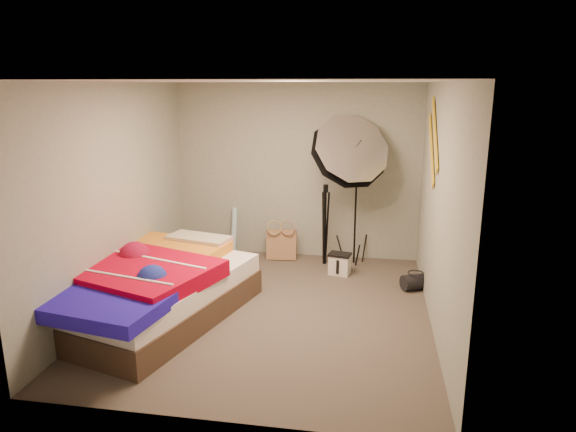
% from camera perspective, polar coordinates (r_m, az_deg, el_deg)
% --- Properties ---
extents(floor, '(4.00, 4.00, 0.00)m').
position_cam_1_polar(floor, '(5.89, -1.94, -10.41)').
color(floor, '#4E453B').
rests_on(floor, ground).
extents(ceiling, '(4.00, 4.00, 0.00)m').
position_cam_1_polar(ceiling, '(5.34, -2.18, 14.73)').
color(ceiling, silver).
rests_on(ceiling, wall_back).
extents(wall_back, '(3.50, 0.00, 3.50)m').
position_cam_1_polar(wall_back, '(7.42, 1.00, 4.93)').
color(wall_back, '#989C8D').
rests_on(wall_back, floor).
extents(wall_front, '(3.50, 0.00, 3.50)m').
position_cam_1_polar(wall_front, '(3.62, -8.34, -5.42)').
color(wall_front, '#989C8D').
rests_on(wall_front, floor).
extents(wall_left, '(0.00, 4.00, 4.00)m').
position_cam_1_polar(wall_left, '(6.07, -18.49, 2.06)').
color(wall_left, '#989C8D').
rests_on(wall_left, floor).
extents(wall_right, '(0.00, 4.00, 4.00)m').
position_cam_1_polar(wall_right, '(5.42, 16.40, 0.81)').
color(wall_right, '#989C8D').
rests_on(wall_right, floor).
extents(tote_bag, '(0.45, 0.22, 0.45)m').
position_cam_1_polar(tote_bag, '(7.46, -0.72, -3.18)').
color(tote_bag, tan).
rests_on(tote_bag, floor).
extents(wrapping_roll, '(0.10, 0.21, 0.69)m').
position_cam_1_polar(wrapping_roll, '(7.71, -6.02, -1.68)').
color(wrapping_roll, '#67BCD9').
rests_on(wrapping_roll, floor).
extents(camera_case, '(0.30, 0.24, 0.27)m').
position_cam_1_polar(camera_case, '(6.92, 5.76, -5.40)').
color(camera_case, silver).
rests_on(camera_case, floor).
extents(duffel_bag, '(0.38, 0.32, 0.20)m').
position_cam_1_polar(duffel_bag, '(6.59, 13.95, -7.12)').
color(duffel_bag, black).
rests_on(duffel_bag, floor).
extents(wall_stripe_upper, '(0.02, 0.91, 0.78)m').
position_cam_1_polar(wall_stripe_upper, '(5.90, 16.02, 8.81)').
color(wall_stripe_upper, gold).
rests_on(wall_stripe_upper, wall_right).
extents(wall_stripe_lower, '(0.02, 0.91, 0.78)m').
position_cam_1_polar(wall_stripe_lower, '(6.17, 15.64, 7.18)').
color(wall_stripe_lower, gold).
rests_on(wall_stripe_lower, wall_right).
extents(bed, '(2.11, 2.68, 0.66)m').
position_cam_1_polar(bed, '(5.81, -15.12, -7.72)').
color(bed, '#4A3527').
rests_on(bed, floor).
extents(photo_umbrella, '(1.12, 1.11, 2.21)m').
position_cam_1_polar(photo_umbrella, '(6.87, 6.73, 6.93)').
color(photo_umbrella, black).
rests_on(photo_umbrella, floor).
extents(camera_tripod, '(0.08, 0.08, 1.14)m').
position_cam_1_polar(camera_tripod, '(7.15, 4.14, -0.34)').
color(camera_tripod, black).
rests_on(camera_tripod, floor).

